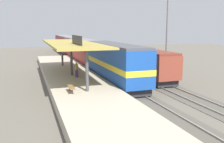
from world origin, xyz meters
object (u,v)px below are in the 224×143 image
Objects in this scene: passenger_carriage_front at (82,51)px; passenger_carriage_rear at (65,44)px; platform_bench at (71,87)px; freight_car at (145,63)px; light_mast at (168,12)px; person_waiting at (77,69)px; locomotive at (115,63)px.

passenger_carriage_rear is (0.00, 20.80, 0.00)m from passenger_carriage_front.
platform_bench is 0.14× the size of freight_car.
freight_car is 7.19m from light_mast.
platform_bench is at bearing -104.69° from person_waiting.
passenger_carriage_front is 17.99m from person_waiting.
passenger_carriage_rear is at bearing 97.01° from freight_car.
locomotive is at bearing -7.09° from person_waiting.
person_waiting is (-4.29, -17.47, -0.46)m from passenger_carriage_front.
light_mast is (7.80, -16.19, 6.08)m from passenger_carriage_front.
passenger_carriage_front is at bearing 75.96° from platform_bench.
passenger_carriage_rear is at bearing 90.00° from passenger_carriage_front.
passenger_carriage_front is 11.70× the size of person_waiting.
freight_car is at bearing 16.99° from locomotive.
locomotive is at bearing -166.96° from light_mast.
platform_bench is 0.12× the size of locomotive.
locomotive is (6.00, 5.99, 1.07)m from platform_bench.
passenger_carriage_rear reaches higher than platform_bench.
person_waiting is (-8.89, -0.87, -0.12)m from freight_car.
person_waiting is (-4.29, 0.53, -0.56)m from locomotive.
freight_car is at bearing -172.85° from light_mast.
freight_car reaches higher than platform_bench.
passenger_carriage_front is (6.00, 23.99, 0.97)m from platform_bench.
passenger_carriage_front is 17.22m from freight_car.
light_mast reaches higher than platform_bench.
platform_bench is 6.76m from person_waiting.
locomotive is 0.72× the size of passenger_carriage_rear.
passenger_carriage_front reaches higher than person_waiting.
passenger_carriage_rear is 1.71× the size of light_mast.
passenger_carriage_front is (0.00, 18.00, -0.10)m from locomotive.
passenger_carriage_rear is 1.67× the size of freight_car.
freight_car is at bearing 5.60° from person_waiting.
passenger_carriage_front reaches higher than platform_bench.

